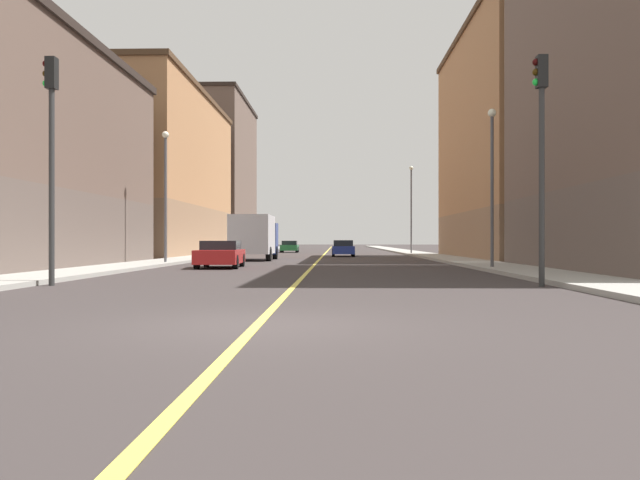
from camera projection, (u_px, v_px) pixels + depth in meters
The scene contains 16 objects.
ground_plane at pixel (257, 325), 9.89m from camera, with size 400.00×400.00×0.00m, color #352F2E.
sidewalk_left at pixel (420, 254), 58.64m from camera, with size 2.70×168.00×0.15m, color #9E9B93.
sidewalk_right at pixel (229, 254), 59.11m from camera, with size 2.70×168.00×0.15m, color #9E9B93.
lane_center_stripe at pixel (324, 255), 58.87m from camera, with size 0.16×154.00×0.01m, color #E5D14C.
building_left_mid at pixel (542, 144), 45.89m from camera, with size 11.54×21.59×16.19m.
building_right_midblock at pixel (141, 174), 55.95m from camera, with size 11.54×26.02×13.91m.
building_right_distant at pixel (202, 176), 81.03m from camera, with size 11.54×19.78×18.62m.
traffic_light_left_near at pixel (541, 138), 18.15m from camera, with size 0.40×0.32×6.44m.
traffic_light_right_near at pixel (51, 139), 18.52m from camera, with size 0.40×0.32×6.49m.
street_lamp_left_near at pixel (492, 170), 28.19m from camera, with size 0.36×0.36×6.84m.
street_lamp_right_near at pixel (165, 182), 34.57m from camera, with size 0.36×0.36×6.93m.
street_lamp_left_far at pixel (411, 201), 59.01m from camera, with size 0.36×0.36×7.88m.
car_red at pixel (221, 254), 30.66m from camera, with size 2.09×4.48×1.27m.
car_blue at pixel (343, 248), 52.76m from camera, with size 1.84×4.51×1.31m.
car_green at pixel (290, 247), 69.87m from camera, with size 1.89×3.91×1.26m.
box_truck at pixel (254, 236), 42.44m from camera, with size 2.58×6.73×2.88m.
Camera 1 is at (1.22, -9.86, 1.29)m, focal length 36.64 mm.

